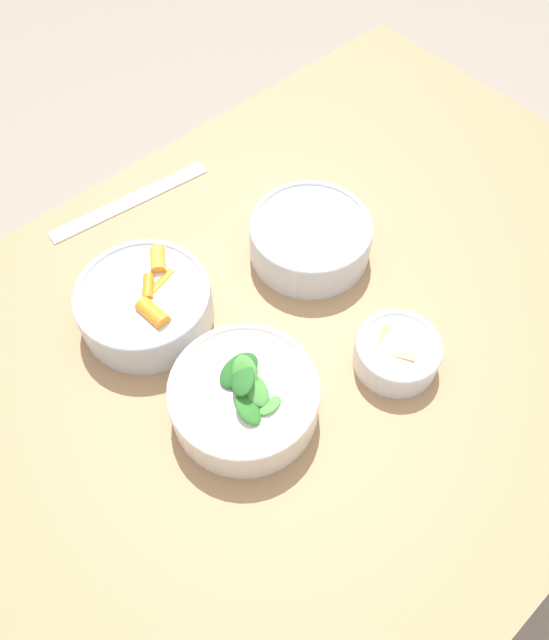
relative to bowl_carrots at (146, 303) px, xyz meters
The scene contains 7 objects.
ground_plane 0.81m from the bowl_carrots, 37.63° to the right, with size 10.00×10.00×0.00m, color gray.
dining_table 0.31m from the bowl_carrots, 37.63° to the right, with size 1.21×0.91×0.72m.
bowl_carrots is the anchor object (origin of this frame).
bowl_greens 0.21m from the bowl_carrots, 87.03° to the right, with size 0.20×0.20×0.10m.
bowl_beans_hotdog 0.27m from the bowl_carrots, 14.25° to the right, with size 0.19×0.19×0.07m.
bowl_cookies 0.36m from the bowl_carrots, 53.73° to the right, with size 0.12×0.12×0.05m.
ruler 0.25m from the bowl_carrots, 62.12° to the left, with size 0.29×0.06×0.00m.
Camera 1 is at (-0.42, -0.34, 1.50)m, focal length 35.00 mm.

